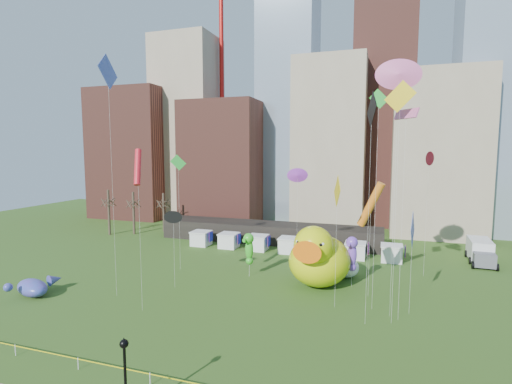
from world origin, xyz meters
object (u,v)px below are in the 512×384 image
(small_duck, at_px, (347,266))
(box_truck, at_px, (480,251))
(seahorse_purple, at_px, (352,251))
(seahorse_green, at_px, (249,246))
(big_duck, at_px, (318,258))
(whale_inflatable, at_px, (34,287))
(lamppost, at_px, (125,369))

(small_duck, relative_size, box_truck, 0.56)
(seahorse_purple, bearing_deg, seahorse_green, -158.43)
(big_duck, xyz_separation_m, whale_inflatable, (-29.02, -12.45, -2.50))
(small_duck, xyz_separation_m, whale_inflatable, (-31.91, -16.75, -0.51))
(small_duck, relative_size, seahorse_green, 0.77)
(whale_inflatable, bearing_deg, box_truck, 49.73)
(lamppost, height_order, box_truck, lamppost)
(box_truck, bearing_deg, seahorse_purple, -133.87)
(big_duck, relative_size, small_duck, 2.39)
(lamppost, bearing_deg, seahorse_purple, 68.08)
(whale_inflatable, relative_size, lamppost, 1.18)
(whale_inflatable, bearing_deg, big_duck, 42.21)
(box_truck, bearing_deg, lamppost, -119.93)
(small_duck, bearing_deg, box_truck, 29.17)
(whale_inflatable, bearing_deg, lamppost, -12.24)
(seahorse_purple, height_order, lamppost, seahorse_purple)
(seahorse_green, bearing_deg, seahorse_purple, 17.46)
(seahorse_green, relative_size, whale_inflatable, 0.94)
(small_duck, xyz_separation_m, seahorse_green, (-11.68, -3.43, 2.43))
(small_duck, height_order, box_truck, box_truck)
(big_duck, bearing_deg, box_truck, 46.58)
(seahorse_green, relative_size, seahorse_purple, 0.94)
(lamppost, distance_m, box_truck, 50.56)
(big_duck, distance_m, seahorse_green, 8.85)
(big_duck, relative_size, seahorse_green, 1.84)
(big_duck, distance_m, seahorse_purple, 3.98)
(whale_inflatable, distance_m, lamppost, 25.67)
(whale_inflatable, height_order, lamppost, lamppost)
(big_duck, bearing_deg, lamppost, -98.73)
(big_duck, relative_size, whale_inflatable, 1.73)
(seahorse_purple, xyz_separation_m, whale_inflatable, (-32.72, -13.70, -3.27))
(seahorse_green, distance_m, whale_inflatable, 24.40)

